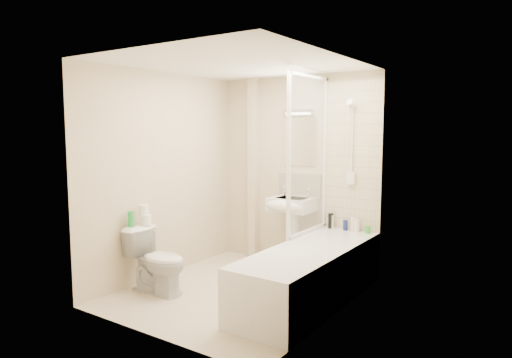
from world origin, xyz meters
The scene contains 25 objects.
floor centered at (0.00, 0.00, 0.00)m, with size 2.50×2.50×0.00m, color beige.
wall_back centered at (0.00, 1.25, 1.20)m, with size 2.20×0.02×2.40m, color beige.
wall_left centered at (-1.10, 0.00, 1.20)m, with size 0.02×2.50×2.40m, color beige.
wall_right centered at (1.10, 0.00, 1.20)m, with size 0.02×2.50×2.40m, color beige.
ceiling centered at (0.00, 0.00, 2.40)m, with size 2.20×2.50×0.02m, color white.
tile_back centered at (0.75, 1.24, 1.42)m, with size 0.70×0.01×1.75m, color beige.
tile_right centered at (1.09, 0.20, 1.42)m, with size 0.01×2.10×1.75m, color beige.
pipe_boxing centered at (-0.62, 1.19, 1.20)m, with size 0.12×0.12×2.40m, color beige.
splashback centered at (0.05, 1.24, 1.03)m, with size 0.60×0.01×0.30m, color beige.
mirror centered at (0.05, 1.24, 1.58)m, with size 0.46×0.01×0.60m, color white.
strip_light centered at (0.05, 1.22, 1.95)m, with size 0.42×0.07×0.07m, color silver.
bathtub centered at (0.75, 0.20, 0.29)m, with size 0.70×2.10×0.55m.
shower_screen centered at (0.40, 0.80, 1.45)m, with size 0.04×0.92×1.80m.
shower_fixture centered at (0.75, 1.19, 1.55)m, with size 0.10×0.16×0.99m.
pedestal_sink centered at (0.05, 1.01, 0.72)m, with size 0.53×0.49×1.02m.
bottle_black_a centered at (0.52, 1.16, 0.64)m, with size 0.06×0.06×0.18m, color black.
bottle_white_a centered at (0.53, 1.16, 0.63)m, with size 0.05×0.05×0.16m, color white.
bottle_blue centered at (0.71, 1.16, 0.61)m, with size 0.05×0.05×0.12m, color navy.
bottle_cream centered at (0.81, 1.16, 0.63)m, with size 0.07×0.07×0.16m, color #F7E3BF.
bottle_white_b centered at (0.85, 1.16, 0.63)m, with size 0.06×0.06×0.15m, color white.
bottle_green centered at (0.99, 1.16, 0.59)m, with size 0.06×0.06×0.09m, color green.
toilet centered at (-0.72, -0.48, 0.35)m, with size 0.70×0.41×0.70m, color white.
toilet_roll_lower centered at (-0.95, -0.43, 0.75)m, with size 0.12×0.12×0.11m, color white.
toilet_roll_upper centered at (-0.98, -0.43, 0.86)m, with size 0.11×0.11×0.11m, color white.
green_bottle centered at (-1.01, -0.58, 0.78)m, with size 0.06×0.06×0.17m, color green.
Camera 1 is at (2.80, -3.82, 1.75)m, focal length 32.00 mm.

